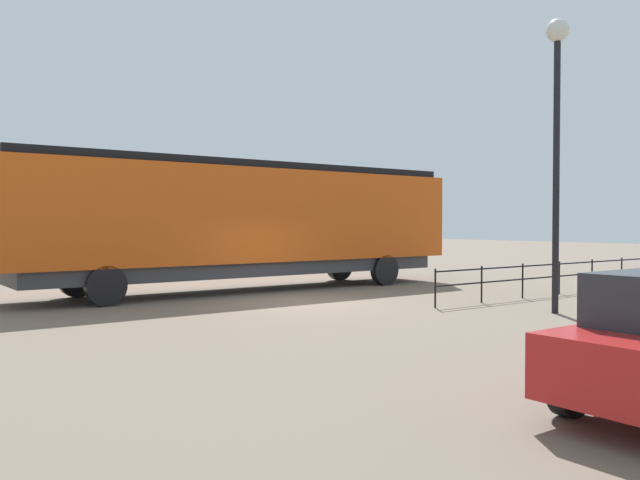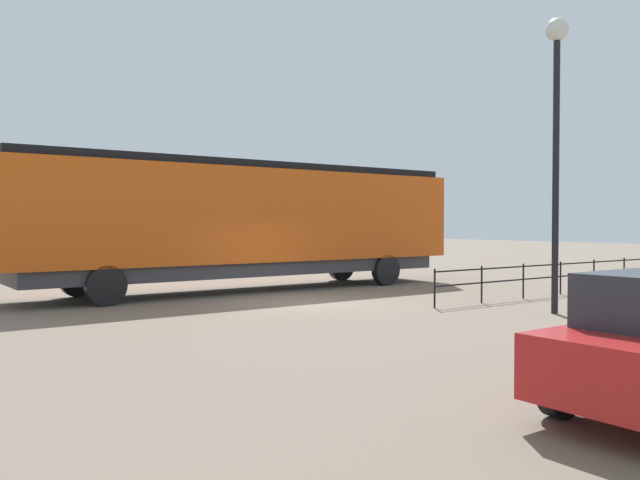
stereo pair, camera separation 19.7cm
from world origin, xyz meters
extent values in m
plane|color=#756656|center=(0.00, 0.00, 0.00)|extent=(120.00, 120.00, 0.00)
cube|color=#D15114|center=(-3.88, 0.31, 2.48)|extent=(2.93, 15.68, 2.96)
cube|color=black|center=(-3.88, 7.04, 2.04)|extent=(2.81, 2.22, 2.07)
cube|color=black|center=(-3.88, 0.31, 4.08)|extent=(2.63, 15.05, 0.24)
cube|color=#38383D|center=(-3.88, 0.31, 0.78)|extent=(2.63, 14.42, 0.45)
cylinder|color=black|center=(-5.19, 5.33, 0.55)|extent=(0.30, 1.10, 1.10)
cylinder|color=black|center=(-2.57, 5.33, 0.55)|extent=(0.30, 1.10, 1.10)
cylinder|color=black|center=(-5.19, -4.71, 0.55)|extent=(0.30, 1.10, 1.10)
cylinder|color=black|center=(-2.57, -4.71, 0.55)|extent=(0.30, 1.10, 1.10)
cylinder|color=black|center=(10.54, -3.69, 0.32)|extent=(0.22, 0.64, 0.64)
cylinder|color=black|center=(5.39, 3.78, 3.39)|extent=(0.16, 0.16, 6.78)
sphere|color=silver|center=(5.39, 3.78, 6.95)|extent=(0.56, 0.56, 0.56)
cube|color=black|center=(2.92, 7.72, 0.95)|extent=(0.04, 11.14, 0.04)
cube|color=black|center=(2.92, 7.72, 0.57)|extent=(0.04, 11.14, 0.04)
cylinder|color=black|center=(2.92, 2.14, 0.52)|extent=(0.05, 0.05, 1.03)
cylinder|color=black|center=(2.92, 4.00, 0.52)|extent=(0.05, 0.05, 1.03)
cylinder|color=black|center=(2.92, 5.86, 0.52)|extent=(0.05, 0.05, 1.03)
cylinder|color=black|center=(2.92, 7.72, 0.52)|extent=(0.05, 0.05, 1.03)
cylinder|color=black|center=(2.92, 9.57, 0.52)|extent=(0.05, 0.05, 1.03)
cylinder|color=black|center=(2.92, 11.43, 0.52)|extent=(0.05, 0.05, 1.03)
camera|label=1|loc=(14.79, -10.41, 2.22)|focal=36.48mm
camera|label=2|loc=(14.90, -10.25, 2.22)|focal=36.48mm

